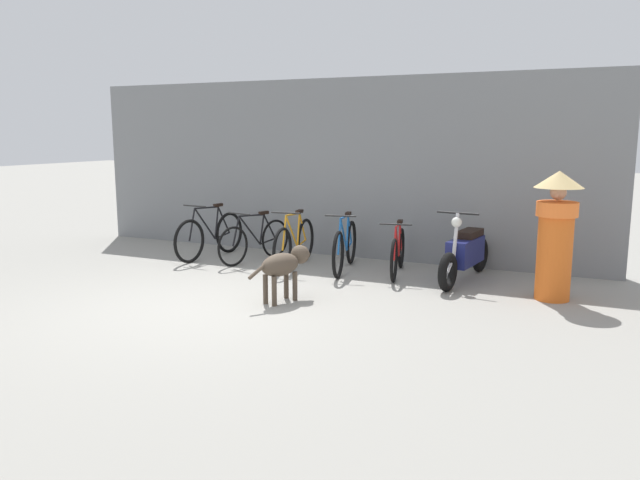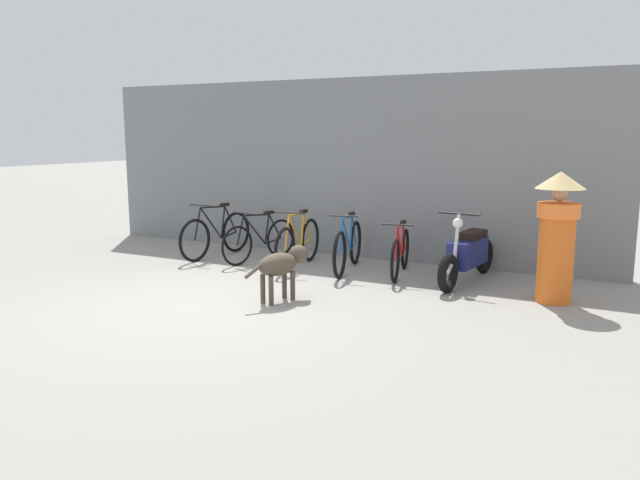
# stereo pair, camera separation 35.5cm
# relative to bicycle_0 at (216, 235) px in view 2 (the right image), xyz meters

# --- Properties ---
(ground_plane) EXTENTS (60.00, 60.00, 0.00)m
(ground_plane) POSITION_rel_bicycle_0_xyz_m (1.66, -2.49, -0.37)
(ground_plane) COLOR gray
(shop_wall_back) EXTENTS (9.27, 0.20, 2.95)m
(shop_wall_back) POSITION_rel_bicycle_0_xyz_m (1.66, 1.14, 1.10)
(shop_wall_back) COLOR slate
(shop_wall_back) RESTS_ON ground
(bicycle_0) EXTENTS (0.46, 1.73, 0.92)m
(bicycle_0) POSITION_rel_bicycle_0_xyz_m (0.00, 0.00, 0.00)
(bicycle_0) COLOR black
(bicycle_0) RESTS_ON ground
(bicycle_1) EXTENTS (0.52, 1.57, 0.83)m
(bicycle_1) POSITION_rel_bicycle_0_xyz_m (0.85, 0.03, -0.03)
(bicycle_1) COLOR black
(bicycle_1) RESTS_ON ground
(bicycle_2) EXTENTS (0.46, 1.68, 0.90)m
(bicycle_2) POSITION_rel_bicycle_0_xyz_m (1.62, -0.06, -0.01)
(bicycle_2) COLOR black
(bicycle_2) RESTS_ON ground
(bicycle_3) EXTENTS (0.51, 1.71, 0.90)m
(bicycle_3) POSITION_rel_bicycle_0_xyz_m (2.43, 0.03, -0.01)
(bicycle_3) COLOR black
(bicycle_3) RESTS_ON ground
(bicycle_4) EXTENTS (0.48, 1.57, 0.81)m
(bicycle_4) POSITION_rel_bicycle_0_xyz_m (3.24, 0.10, -0.04)
(bicycle_4) COLOR black
(bicycle_4) RESTS_ON ground
(motorcycle) EXTENTS (0.58, 1.91, 1.02)m
(motorcycle) POSITION_rel_bicycle_0_xyz_m (4.23, 0.12, 0.02)
(motorcycle) COLOR black
(motorcycle) RESTS_ON ground
(stray_dog) EXTENTS (0.48, 1.01, 0.67)m
(stray_dog) POSITION_rel_bicycle_0_xyz_m (2.42, -1.88, 0.09)
(stray_dog) COLOR #4C3F33
(stray_dog) RESTS_ON ground
(person_in_robes) EXTENTS (0.80, 0.80, 1.61)m
(person_in_robes) POSITION_rel_bicycle_0_xyz_m (5.43, -0.41, 0.51)
(person_in_robes) COLOR orange
(person_in_robes) RESTS_ON ground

